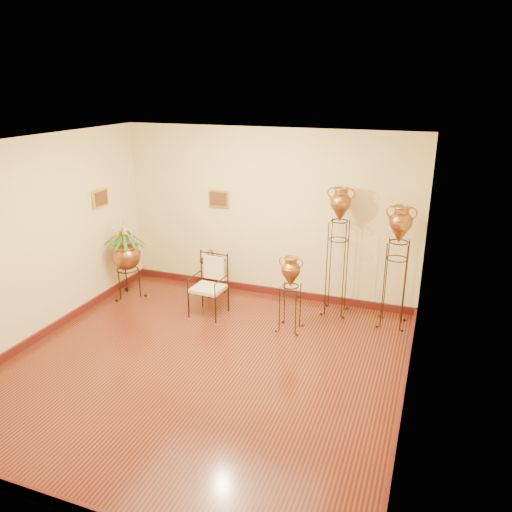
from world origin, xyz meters
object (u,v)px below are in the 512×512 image
(amphora_tall, at_px, (338,250))
(planter_urn, at_px, (126,253))
(side_table, at_px, (213,276))
(amphora_mid, at_px, (396,266))
(armchair, at_px, (208,286))

(amphora_tall, bearing_deg, planter_urn, -170.15)
(amphora_tall, distance_m, side_table, 2.23)
(amphora_mid, xyz_separation_m, side_table, (-3.00, 0.12, -0.61))
(amphora_tall, xyz_separation_m, armchair, (-1.83, -0.77, -0.55))
(armchair, xyz_separation_m, side_table, (-0.28, 0.77, -0.16))
(amphora_tall, height_order, amphora_mid, amphora_tall)
(armchair, bearing_deg, amphora_mid, 16.62)
(amphora_mid, bearing_deg, side_table, 177.65)
(planter_urn, bearing_deg, amphora_mid, 6.24)
(amphora_tall, xyz_separation_m, amphora_mid, (0.89, -0.12, -0.10))
(amphora_mid, relative_size, side_table, 2.36)
(planter_urn, distance_m, side_table, 1.50)
(amphora_mid, relative_size, planter_urn, 1.32)
(planter_urn, bearing_deg, armchair, -6.49)
(amphora_tall, relative_size, side_table, 2.58)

